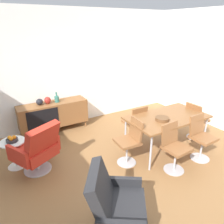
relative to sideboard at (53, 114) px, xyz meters
name	(u,v)px	position (x,y,z in m)	size (l,w,h in m)	color
ground_plane	(120,178)	(0.41, -2.30, -0.44)	(8.32, 8.32, 0.00)	olive
wall_back	(62,70)	(0.41, 0.30, 0.96)	(6.80, 0.12, 2.80)	white
sideboard	(53,114)	(0.00, 0.00, 0.00)	(1.60, 0.45, 0.72)	brown
vase_cobalt	(57,99)	(0.12, 0.00, 0.36)	(0.10, 0.10, 0.24)	#337266
vase_sculptural_dark	(40,102)	(-0.28, 0.00, 0.36)	(0.15, 0.15, 0.15)	black
vase_ceramic_small	(48,100)	(-0.10, 0.00, 0.36)	(0.15, 0.15, 0.16)	maroon
dining_table	(167,118)	(1.71, -2.00, 0.26)	(1.60, 0.90, 0.74)	brown
wooden_bowl_on_table	(162,119)	(1.49, -2.08, 0.33)	(0.26, 0.26, 0.06)	brown
dining_chair_front_right	(201,136)	(2.06, -2.56, 0.03)	(0.41, 0.44, 0.86)	brown
dining_chair_front_left	(174,146)	(1.36, -2.56, 0.03)	(0.42, 0.45, 0.86)	brown
dining_chair_far_end	(196,119)	(2.60, -2.00, 0.03)	(0.44, 0.42, 0.86)	brown
dining_chair_back_left	(135,122)	(1.36, -1.44, 0.03)	(0.40, 0.43, 0.86)	brown
dining_chair_near_window	(130,140)	(0.82, -2.00, 0.03)	(0.45, 0.43, 0.86)	brown
lounge_chair_red	(37,148)	(-0.70, -1.41, 0.03)	(0.87, 0.86, 0.95)	red
armchair_black_shell	(116,205)	(-0.20, -3.16, 0.03)	(0.89, 0.90, 0.95)	#262628
side_table_round	(14,151)	(-1.04, -1.05, -0.12)	(0.44, 0.44, 0.52)	white
fruit_bowl	(12,139)	(-1.04, -1.05, 0.12)	(0.20, 0.20, 0.11)	#262628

